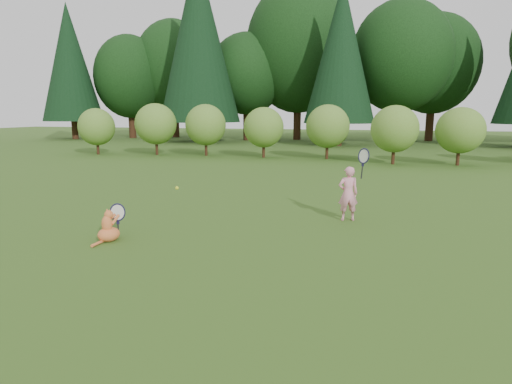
% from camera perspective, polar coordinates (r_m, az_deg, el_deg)
% --- Properties ---
extents(ground, '(100.00, 100.00, 0.00)m').
position_cam_1_polar(ground, '(7.57, -3.11, -6.21)').
color(ground, '#295317').
rests_on(ground, ground).
extents(shrub_row, '(28.00, 3.00, 2.80)m').
position_cam_1_polar(shrub_row, '(20.01, 9.01, 8.18)').
color(shrub_row, '#5A7725').
rests_on(shrub_row, ground).
extents(woodland_backdrop, '(48.00, 10.00, 15.00)m').
position_cam_1_polar(woodland_backdrop, '(30.42, 11.74, 20.41)').
color(woodland_backdrop, black).
rests_on(woodland_backdrop, ground).
extents(child, '(0.65, 0.44, 1.67)m').
position_cam_1_polar(child, '(8.88, 12.25, -0.05)').
color(child, pink).
rests_on(child, ground).
extents(cat, '(0.55, 0.78, 0.76)m').
position_cam_1_polar(cat, '(7.79, -19.06, -4.11)').
color(cat, '#CE6427').
rests_on(cat, ground).
extents(tennis_ball, '(0.06, 0.06, 0.06)m').
position_cam_1_polar(tennis_ball, '(7.75, -10.50, 0.53)').
color(tennis_ball, '#CFD118').
rests_on(tennis_ball, ground).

